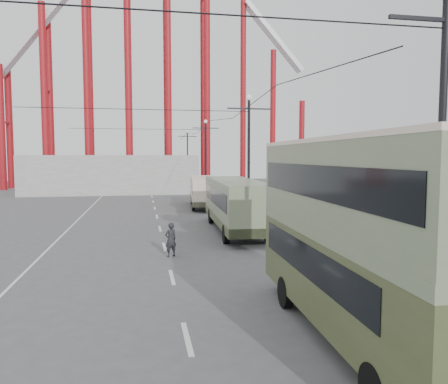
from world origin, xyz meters
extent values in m
plane|color=#4D4D50|center=(0.00, 0.00, 0.00)|extent=(160.00, 160.00, 0.00)
cube|color=silver|center=(-1.00, 19.00, 0.01)|extent=(0.15, 82.00, 0.01)
cube|color=silver|center=(5.40, 20.00, 0.01)|extent=(0.12, 120.00, 0.01)
cube|color=silver|center=(-7.00, 20.00, 0.01)|extent=(0.12, 120.00, 0.01)
cylinder|color=black|center=(5.60, -3.00, 4.50)|extent=(0.20, 0.20, 9.00)
cylinder|color=black|center=(5.60, -3.00, 0.25)|extent=(0.44, 0.44, 0.50)
cube|color=black|center=(5.60, -3.00, 8.30)|extent=(3.20, 0.10, 0.10)
cylinder|color=black|center=(5.60, 18.00, 4.50)|extent=(0.20, 0.20, 9.00)
cylinder|color=black|center=(5.60, 18.00, 0.25)|extent=(0.44, 0.44, 0.50)
cube|color=black|center=(5.60, 18.00, 8.30)|extent=(3.20, 0.10, 0.10)
sphere|color=white|center=(5.60, 18.00, 9.10)|extent=(0.44, 0.44, 0.44)
cylinder|color=black|center=(5.60, 40.00, 4.50)|extent=(0.20, 0.20, 9.00)
cylinder|color=black|center=(5.60, 40.00, 0.25)|extent=(0.44, 0.44, 0.50)
cube|color=black|center=(5.60, 40.00, 8.30)|extent=(3.20, 0.10, 0.10)
sphere|color=white|center=(5.60, 40.00, 9.10)|extent=(0.44, 0.44, 0.44)
cylinder|color=black|center=(5.60, 62.00, 4.50)|extent=(0.20, 0.20, 9.00)
cylinder|color=black|center=(5.60, 62.00, 0.25)|extent=(0.44, 0.44, 0.50)
cube|color=black|center=(5.60, 62.00, 8.30)|extent=(3.20, 0.10, 0.10)
sphere|color=white|center=(5.60, 62.00, 9.10)|extent=(0.44, 0.44, 0.44)
cylinder|color=maroon|center=(-22.00, 55.00, 9.00)|extent=(1.00, 1.00, 18.00)
cylinder|color=maroon|center=(-22.00, 59.00, 9.00)|extent=(1.00, 1.00, 18.00)
cylinder|color=maroon|center=(-16.00, 55.00, 13.50)|extent=(1.00, 1.00, 27.00)
cylinder|color=maroon|center=(-16.00, 59.00, 13.50)|extent=(1.00, 1.00, 27.00)
cylinder|color=maroon|center=(-10.00, 55.00, 18.00)|extent=(1.00, 1.00, 36.00)
cylinder|color=maroon|center=(-10.00, 59.00, 18.00)|extent=(1.00, 1.00, 36.00)
cylinder|color=maroon|center=(-4.00, 55.00, 22.50)|extent=(1.00, 1.00, 45.00)
cylinder|color=maroon|center=(-4.00, 59.00, 22.50)|extent=(1.00, 1.00, 45.00)
cylinder|color=maroon|center=(2.00, 55.00, 26.00)|extent=(1.00, 1.00, 52.00)
cylinder|color=maroon|center=(2.00, 59.00, 26.00)|extent=(1.00, 1.00, 52.00)
cylinder|color=maroon|center=(8.00, 55.00, 27.50)|extent=(1.00, 1.00, 55.00)
cylinder|color=maroon|center=(8.00, 59.00, 27.50)|extent=(1.00, 1.00, 55.00)
cylinder|color=maroon|center=(14.00, 56.00, 15.00)|extent=(0.90, 0.90, 30.00)
cylinder|color=maroon|center=(19.00, 56.00, 11.00)|extent=(0.90, 0.90, 22.00)
cylinder|color=maroon|center=(24.00, 56.00, 7.00)|extent=(0.90, 0.90, 14.00)
cube|color=#B9B9BE|center=(19.00, 56.00, 24.00)|extent=(9.89, 2.00, 10.87)
cube|color=gray|center=(-6.00, 47.00, 2.50)|extent=(22.00, 10.00, 5.00)
cube|color=#3C4525|center=(3.36, -2.98, 1.63)|extent=(2.83, 9.95, 2.17)
cube|color=black|center=(3.36, -2.98, 2.07)|extent=(2.80, 7.98, 0.89)
cube|color=#687858|center=(3.36, -2.98, 2.86)|extent=(2.85, 9.95, 0.30)
cube|color=#687858|center=(3.36, -2.98, 4.09)|extent=(2.83, 9.95, 2.17)
cube|color=black|center=(3.36, -2.98, 4.19)|extent=(2.85, 9.36, 0.84)
cube|color=beige|center=(3.36, -2.98, 5.24)|extent=(2.85, 9.95, 0.12)
cylinder|color=black|center=(2.35, -0.18, 0.49)|extent=(0.31, 1.00, 0.99)
cylinder|color=black|center=(4.57, -0.26, 0.49)|extent=(0.31, 1.00, 0.99)
cube|color=#687858|center=(3.78, 14.15, 1.86)|extent=(3.17, 11.83, 2.56)
cube|color=black|center=(3.78, 14.15, 2.29)|extent=(3.16, 10.55, 1.01)
cube|color=#3C4525|center=(3.78, 14.15, 0.85)|extent=(3.20, 11.83, 0.53)
cube|color=#687858|center=(3.78, 14.15, 3.23)|extent=(3.19, 11.83, 0.17)
cylinder|color=black|center=(2.72, 17.50, 0.53)|extent=(0.34, 1.08, 1.07)
cylinder|color=black|center=(5.13, 17.40, 0.53)|extent=(0.34, 1.08, 1.07)
cylinder|color=black|center=(2.41, 10.48, 0.53)|extent=(0.34, 1.08, 1.07)
cylinder|color=black|center=(4.82, 10.37, 0.53)|extent=(0.34, 1.08, 1.07)
cube|color=beige|center=(3.62, 27.94, 1.61)|extent=(3.11, 9.39, 2.21)
cube|color=black|center=(3.62, 27.94, 1.98)|extent=(3.05, 8.29, 0.88)
cube|color=#3C4525|center=(3.62, 27.94, 0.74)|extent=(3.14, 9.39, 0.46)
cube|color=beige|center=(3.62, 27.94, 2.79)|extent=(3.13, 9.39, 0.15)
cylinder|color=black|center=(2.79, 30.42, 0.46)|extent=(0.34, 0.94, 0.92)
cylinder|color=black|center=(4.87, 30.24, 0.46)|extent=(0.34, 0.94, 0.92)
cylinder|color=black|center=(2.34, 25.28, 0.46)|extent=(0.34, 0.94, 0.92)
cylinder|color=black|center=(4.41, 25.09, 0.46)|extent=(0.34, 0.94, 0.92)
imported|color=#212227|center=(-0.81, 7.67, 0.83)|extent=(0.72, 0.62, 1.65)
camera|label=1|loc=(-2.11, -13.22, 4.82)|focal=35.00mm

